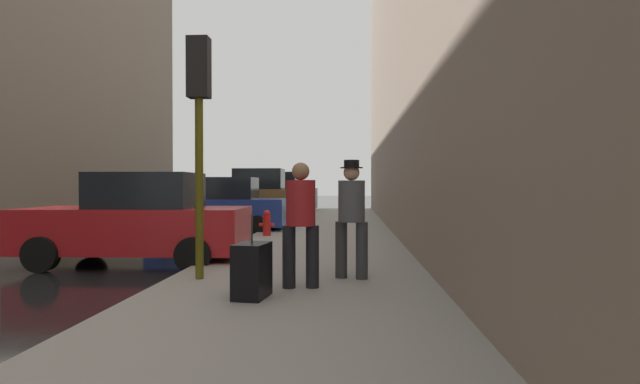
% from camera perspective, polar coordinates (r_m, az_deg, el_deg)
% --- Properties ---
extents(ground_plane, '(120.00, 120.00, 0.00)m').
position_cam_1_polar(ground_plane, '(11.91, -31.34, -6.80)').
color(ground_plane, black).
extents(sidewalk, '(4.00, 40.00, 0.15)m').
position_cam_1_polar(sidewalk, '(9.84, -0.96, -7.83)').
color(sidewalk, gray).
rests_on(sidewalk, ground_plane).
extents(parked_red_hatchback, '(4.25, 2.16, 1.79)m').
position_cam_1_polar(parked_red_hatchback, '(10.35, -19.94, -3.14)').
color(parked_red_hatchback, '#B2191E').
rests_on(parked_red_hatchback, ground_plane).
extents(parked_blue_sedan, '(4.25, 2.15, 1.79)m').
position_cam_1_polar(parked_blue_sedan, '(16.15, -11.28, -1.69)').
color(parked_blue_sedan, navy).
rests_on(parked_blue_sedan, ground_plane).
extents(parked_bronze_suv, '(4.62, 2.10, 2.25)m').
position_cam_1_polar(parked_bronze_suv, '(21.92, -7.34, -0.54)').
color(parked_bronze_suv, brown).
rests_on(parked_bronze_suv, ground_plane).
extents(parked_black_suv, '(4.65, 2.15, 2.25)m').
position_cam_1_polar(parked_black_suv, '(27.48, -5.14, -0.26)').
color(parked_black_suv, black).
rests_on(parked_black_suv, ground_plane).
extents(fire_hydrant, '(0.42, 0.22, 0.70)m').
position_cam_1_polar(fire_hydrant, '(13.88, -6.10, -3.55)').
color(fire_hydrant, red).
rests_on(fire_hydrant, sidewalk).
extents(traffic_light, '(0.32, 0.32, 3.60)m').
position_cam_1_polar(traffic_light, '(7.75, -13.65, 9.73)').
color(traffic_light, '#514C0F').
rests_on(traffic_light, sidewalk).
extents(pedestrian_in_red_jacket, '(0.52, 0.44, 1.71)m').
position_cam_1_polar(pedestrian_in_red_jacket, '(6.80, -2.22, -2.98)').
color(pedestrian_in_red_jacket, black).
rests_on(pedestrian_in_red_jacket, sidewalk).
extents(pedestrian_with_beanie, '(0.53, 0.49, 1.78)m').
position_cam_1_polar(pedestrian_with_beanie, '(7.49, 3.62, -2.38)').
color(pedestrian_with_beanie, '#333338').
rests_on(pedestrian_with_beanie, sidewalk).
extents(rolling_suitcase, '(0.44, 0.61, 1.04)m').
position_cam_1_polar(rolling_suitcase, '(6.33, -7.79, -8.87)').
color(rolling_suitcase, black).
rests_on(rolling_suitcase, sidewalk).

